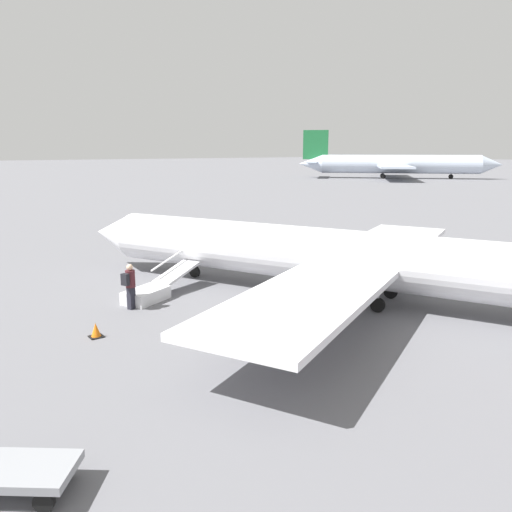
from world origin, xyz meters
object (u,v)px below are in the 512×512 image
(luggage_cart, at_px, (3,469))
(boarding_stairs, at_px, (152,290))
(airplane_main, at_px, (354,258))
(passenger, at_px, (130,283))
(airplane_taxiing_distant, at_px, (395,164))

(luggage_cart, bearing_deg, boarding_stairs, -89.02)
(airplane_main, bearing_deg, boarding_stairs, 27.08)
(airplane_main, bearing_deg, passenger, 36.07)
(passenger, bearing_deg, boarding_stairs, 6.27)
(airplane_main, relative_size, passenger, 14.30)
(airplane_main, relative_size, airplane_taxiing_distant, 0.74)
(airplane_taxiing_distant, relative_size, boarding_stairs, 8.32)
(luggage_cart, bearing_deg, airplane_taxiing_distant, -106.77)
(boarding_stairs, bearing_deg, airplane_taxiing_distant, 7.49)
(airplane_taxiing_distant, bearing_deg, passenger, -100.82)
(boarding_stairs, relative_size, luggage_cart, 1.69)
(passenger, height_order, luggage_cart, passenger)
(passenger, relative_size, luggage_cart, 0.72)
(airplane_main, height_order, passenger, airplane_main)
(airplane_main, distance_m, passenger, 8.67)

